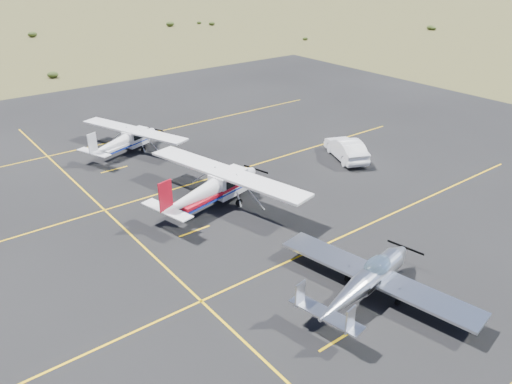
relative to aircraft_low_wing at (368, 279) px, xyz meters
name	(u,v)px	position (x,y,z in m)	size (l,w,h in m)	color
ground	(328,274)	(-0.06, 2.38, -1.02)	(1600.00, 1600.00, 0.00)	#383D1C
apron	(243,219)	(-0.06, 9.38, -1.02)	(72.00, 72.00, 0.02)	black
aircraft_low_wing	(368,279)	(0.00, 0.00, 0.00)	(7.18, 9.90, 2.14)	silver
aircraft_cessna	(213,187)	(-0.58, 11.69, 0.32)	(7.67, 11.96, 3.03)	silver
aircraft_plain	(125,140)	(-1.00, 23.34, 0.10)	(6.98, 9.77, 2.52)	silver
sedan	(346,149)	(11.64, 12.17, -0.22)	(1.69, 4.83, 1.59)	white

